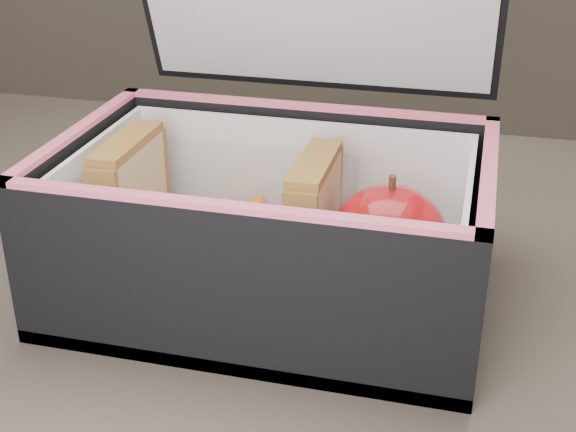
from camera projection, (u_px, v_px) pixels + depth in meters
The scene contains 8 objects.
kitchen_table at pixel (233, 373), 0.68m from camera, with size 1.20×0.80×0.75m.
lunch_bag at pixel (273, 214), 0.59m from camera, with size 0.31×0.28×0.31m.
plastic_tub at pixel (221, 223), 0.61m from camera, with size 0.19×0.14×0.08m, color white, non-canonical shape.
sandwich_left at pixel (131, 198), 0.62m from camera, with size 0.02×0.09×0.10m.
sandwich_right at pixel (314, 219), 0.59m from camera, with size 0.02×0.09×0.10m.
carrot_sticks at pixel (215, 245), 0.62m from camera, with size 0.05×0.15×0.03m.
paper_napkin at pixel (391, 291), 0.59m from camera, with size 0.08×0.08×0.01m, color white.
red_apple at pixel (389, 238), 0.57m from camera, with size 0.10×0.10×0.09m.
Camera 1 is at (0.18, -0.52, 1.08)m, focal length 50.00 mm.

